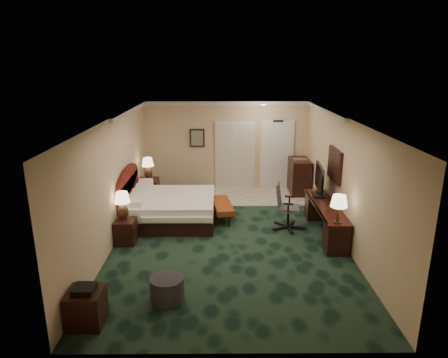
{
  "coord_description": "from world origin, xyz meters",
  "views": [
    {
      "loc": [
        -0.17,
        -8.31,
        3.85
      ],
      "look_at": [
        -0.1,
        0.6,
        1.21
      ],
      "focal_mm": 32.0,
      "sensor_mm": 36.0,
      "label": 1
    }
  ],
  "objects_px": {
    "bed": "(173,209)",
    "nightstand_near": "(126,231)",
    "bed_bench": "(222,211)",
    "lamp_far": "(148,169)",
    "side_table": "(86,308)",
    "desk": "(325,219)",
    "ottoman": "(167,289)",
    "tv": "(319,181)",
    "minibar": "(299,176)",
    "nightstand_far": "(149,191)",
    "lamp_near": "(123,206)",
    "desk_chair": "(289,206)"
  },
  "relations": [
    {
      "from": "side_table",
      "to": "tv",
      "type": "relative_size",
      "value": 0.57
    },
    {
      "from": "lamp_far",
      "to": "desk",
      "type": "height_order",
      "value": "lamp_far"
    },
    {
      "from": "lamp_far",
      "to": "bed_bench",
      "type": "bearing_deg",
      "value": -32.21
    },
    {
      "from": "bed",
      "to": "nightstand_near",
      "type": "distance_m",
      "value": 1.52
    },
    {
      "from": "ottoman",
      "to": "desk",
      "type": "xyz_separation_m",
      "value": [
        3.3,
        2.67,
        0.14
      ]
    },
    {
      "from": "bed_bench",
      "to": "minibar",
      "type": "xyz_separation_m",
      "value": [
        2.32,
        2.04,
        0.31
      ]
    },
    {
      "from": "nightstand_near",
      "to": "bed_bench",
      "type": "xyz_separation_m",
      "value": [
        2.13,
        1.4,
        -0.06
      ]
    },
    {
      "from": "nightstand_far",
      "to": "nightstand_near",
      "type": "bearing_deg",
      "value": -91.03
    },
    {
      "from": "desk_chair",
      "to": "minibar",
      "type": "height_order",
      "value": "desk_chair"
    },
    {
      "from": "nightstand_near",
      "to": "ottoman",
      "type": "xyz_separation_m",
      "value": [
        1.19,
        -2.21,
        -0.06
      ]
    },
    {
      "from": "desk",
      "to": "desk_chair",
      "type": "bearing_deg",
      "value": 159.79
    },
    {
      "from": "side_table",
      "to": "desk",
      "type": "bearing_deg",
      "value": 36.7
    },
    {
      "from": "bed",
      "to": "desk_chair",
      "type": "relative_size",
      "value": 1.83
    },
    {
      "from": "lamp_far",
      "to": "minibar",
      "type": "distance_m",
      "value": 4.47
    },
    {
      "from": "lamp_far",
      "to": "ottoman",
      "type": "xyz_separation_m",
      "value": [
        1.14,
        -4.91,
        -0.76
      ]
    },
    {
      "from": "minibar",
      "to": "desk",
      "type": "bearing_deg",
      "value": -89.12
    },
    {
      "from": "nightstand_far",
      "to": "side_table",
      "type": "distance_m",
      "value": 5.53
    },
    {
      "from": "bed",
      "to": "ottoman",
      "type": "bearing_deg",
      "value": -85.04
    },
    {
      "from": "lamp_near",
      "to": "ottoman",
      "type": "xyz_separation_m",
      "value": [
        1.22,
        -2.23,
        -0.65
      ]
    },
    {
      "from": "desk_chair",
      "to": "ottoman",
      "type": "bearing_deg",
      "value": -117.76
    },
    {
      "from": "bed",
      "to": "desk",
      "type": "height_order",
      "value": "desk"
    },
    {
      "from": "lamp_near",
      "to": "side_table",
      "type": "xyz_separation_m",
      "value": [
        0.08,
        -2.86,
        -0.57
      ]
    },
    {
      "from": "minibar",
      "to": "nightstand_far",
      "type": "bearing_deg",
      "value": -170.34
    },
    {
      "from": "lamp_near",
      "to": "tv",
      "type": "xyz_separation_m",
      "value": [
        4.49,
        1.11,
        0.23
      ]
    },
    {
      "from": "nightstand_far",
      "to": "side_table",
      "type": "relative_size",
      "value": 1.17
    },
    {
      "from": "desk",
      "to": "side_table",
      "type": "bearing_deg",
      "value": -143.3
    },
    {
      "from": "lamp_near",
      "to": "bed_bench",
      "type": "height_order",
      "value": "lamp_near"
    },
    {
      "from": "nightstand_near",
      "to": "lamp_near",
      "type": "xyz_separation_m",
      "value": [
        -0.03,
        0.02,
        0.58
      ]
    },
    {
      "from": "tv",
      "to": "lamp_near",
      "type": "bearing_deg",
      "value": -161.13
    },
    {
      "from": "lamp_near",
      "to": "ottoman",
      "type": "height_order",
      "value": "lamp_near"
    },
    {
      "from": "bed_bench",
      "to": "tv",
      "type": "bearing_deg",
      "value": -15.28
    },
    {
      "from": "lamp_far",
      "to": "minibar",
      "type": "xyz_separation_m",
      "value": [
        4.39,
        0.74,
        -0.45
      ]
    },
    {
      "from": "lamp_far",
      "to": "desk_chair",
      "type": "distance_m",
      "value": 4.14
    },
    {
      "from": "bed",
      "to": "minibar",
      "type": "bearing_deg",
      "value": 31.86
    },
    {
      "from": "side_table",
      "to": "tv",
      "type": "xyz_separation_m",
      "value": [
        4.41,
        3.97,
        0.8
      ]
    },
    {
      "from": "desk_chair",
      "to": "side_table",
      "type": "bearing_deg",
      "value": -122.91
    },
    {
      "from": "ottoman",
      "to": "bed",
      "type": "bearing_deg",
      "value": 94.96
    },
    {
      "from": "nightstand_near",
      "to": "side_table",
      "type": "relative_size",
      "value": 0.95
    },
    {
      "from": "bed",
      "to": "nightstand_near",
      "type": "relative_size",
      "value": 3.85
    },
    {
      "from": "lamp_far",
      "to": "tv",
      "type": "distance_m",
      "value": 4.69
    },
    {
      "from": "bed_bench",
      "to": "lamp_far",
      "type": "bearing_deg",
      "value": 139.05
    },
    {
      "from": "bed_bench",
      "to": "side_table",
      "type": "bearing_deg",
      "value": -124.76
    },
    {
      "from": "ottoman",
      "to": "side_table",
      "type": "distance_m",
      "value": 1.3
    },
    {
      "from": "nightstand_far",
      "to": "desk",
      "type": "relative_size",
      "value": 0.27
    },
    {
      "from": "bed_bench",
      "to": "desk",
      "type": "xyz_separation_m",
      "value": [
        2.36,
        -0.93,
        0.14
      ]
    },
    {
      "from": "desk_chair",
      "to": "nightstand_near",
      "type": "bearing_deg",
      "value": -156.04
    },
    {
      "from": "side_table",
      "to": "desk",
      "type": "xyz_separation_m",
      "value": [
        4.43,
        3.3,
        0.07
      ]
    },
    {
      "from": "desk_chair",
      "to": "tv",
      "type": "bearing_deg",
      "value": 37.98
    },
    {
      "from": "bed",
      "to": "minibar",
      "type": "height_order",
      "value": "minibar"
    },
    {
      "from": "nightstand_far",
      "to": "minibar",
      "type": "height_order",
      "value": "minibar"
    }
  ]
}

